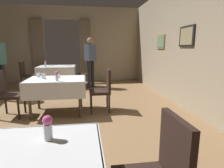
# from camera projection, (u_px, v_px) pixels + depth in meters

# --- Properties ---
(ground) EXTENTS (10.08, 10.08, 0.00)m
(ground) POSITION_uv_depth(u_px,v_px,m) (41.00, 118.00, 3.70)
(ground) COLOR olive
(wall_right) EXTENTS (0.16, 8.40, 3.00)m
(wall_right) POSITION_uv_depth(u_px,v_px,m) (195.00, 42.00, 3.86)
(wall_right) COLOR tan
(wall_right) RESTS_ON ground
(wall_back) EXTENTS (6.40, 0.27, 3.00)m
(wall_back) POSITION_uv_depth(u_px,v_px,m) (62.00, 45.00, 7.47)
(wall_back) COLOR tan
(wall_back) RESTS_ON ground
(dining_table_mid) EXTENTS (1.19, 0.90, 0.75)m
(dining_table_mid) POSITION_uv_depth(u_px,v_px,m) (57.00, 84.00, 3.86)
(dining_table_mid) COLOR #4C3D2D
(dining_table_mid) RESTS_ON ground
(dining_table_far) EXTENTS (1.27, 1.02, 0.75)m
(dining_table_far) POSITION_uv_depth(u_px,v_px,m) (57.00, 69.00, 6.50)
(dining_table_far) COLOR #4C3D2D
(dining_table_far) RESTS_ON ground
(chair_mid_left) EXTENTS (0.44, 0.44, 0.93)m
(chair_mid_left) POSITION_uv_depth(u_px,v_px,m) (6.00, 92.00, 3.66)
(chair_mid_left) COLOR black
(chair_mid_left) RESTS_ON ground
(chair_mid_right) EXTENTS (0.44, 0.44, 0.93)m
(chair_mid_right) POSITION_uv_depth(u_px,v_px,m) (103.00, 88.00, 4.03)
(chair_mid_right) COLOR black
(chair_mid_right) RESTS_ON ground
(chair_far_left) EXTENTS (0.44, 0.44, 0.93)m
(chair_far_left) POSITION_uv_depth(u_px,v_px,m) (26.00, 73.00, 6.30)
(chair_far_left) COLOR black
(chair_far_left) RESTS_ON ground
(chair_far_right) EXTENTS (0.44, 0.44, 0.93)m
(chair_far_right) POSITION_uv_depth(u_px,v_px,m) (86.00, 72.00, 6.59)
(chair_far_right) COLOR black
(chair_far_right) RESTS_ON ground
(flower_vase_near) EXTENTS (0.07, 0.07, 0.18)m
(flower_vase_near) POSITION_uv_depth(u_px,v_px,m) (48.00, 127.00, 1.27)
(flower_vase_near) COLOR silver
(flower_vase_near) RESTS_ON dining_table_near
(flower_vase_mid) EXTENTS (0.07, 0.07, 0.19)m
(flower_vase_mid) POSITION_uv_depth(u_px,v_px,m) (57.00, 76.00, 3.54)
(flower_vase_mid) COLOR silver
(flower_vase_mid) RESTS_ON dining_table_mid
(glass_mid_b) EXTENTS (0.07, 0.07, 0.10)m
(glass_mid_b) POSITION_uv_depth(u_px,v_px,m) (38.00, 75.00, 4.00)
(glass_mid_b) COLOR silver
(glass_mid_b) RESTS_ON dining_table_mid
(glass_mid_c) EXTENTS (0.08, 0.08, 0.12)m
(glass_mid_c) POSITION_uv_depth(u_px,v_px,m) (43.00, 76.00, 3.79)
(glass_mid_c) COLOR silver
(glass_mid_c) RESTS_ON dining_table_mid
(glass_mid_d) EXTENTS (0.08, 0.08, 0.08)m
(glass_mid_d) POSITION_uv_depth(u_px,v_px,m) (58.00, 76.00, 3.95)
(glass_mid_d) COLOR silver
(glass_mid_d) RESTS_ON dining_table_mid
(flower_vase_far) EXTENTS (0.07, 0.07, 0.21)m
(flower_vase_far) POSITION_uv_depth(u_px,v_px,m) (45.00, 63.00, 6.17)
(flower_vase_far) COLOR silver
(flower_vase_far) RESTS_ON dining_table_far
(plate_far_b) EXTENTS (0.23, 0.23, 0.01)m
(plate_far_b) POSITION_uv_depth(u_px,v_px,m) (69.00, 66.00, 6.58)
(plate_far_b) COLOR white
(plate_far_b) RESTS_ON dining_table_far
(plate_far_c) EXTENTS (0.20, 0.20, 0.01)m
(plate_far_c) POSITION_uv_depth(u_px,v_px,m) (50.00, 65.00, 6.71)
(plate_far_c) COLOR white
(plate_far_c) RESTS_ON dining_table_far
(person_waiter_by_doorway) EXTENTS (0.41, 0.40, 1.72)m
(person_waiter_by_doorway) POSITION_uv_depth(u_px,v_px,m) (90.00, 58.00, 6.29)
(person_waiter_by_doorway) COLOR black
(person_waiter_by_doorway) RESTS_ON ground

